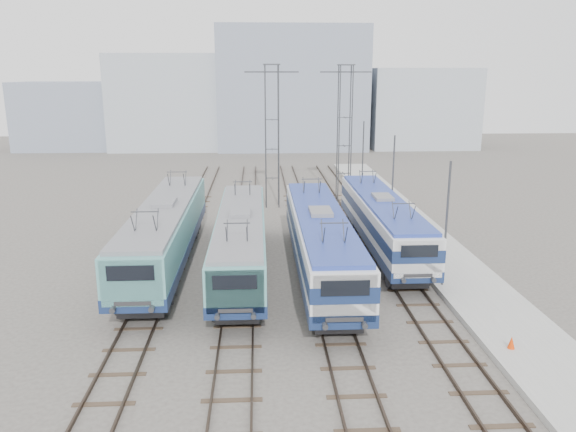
% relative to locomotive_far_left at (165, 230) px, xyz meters
% --- Properties ---
extents(ground, '(160.00, 160.00, 0.00)m').
position_rel_locomotive_far_left_xyz_m(ground, '(6.75, -6.42, -2.34)').
color(ground, '#514C47').
extents(platform, '(4.00, 70.00, 0.30)m').
position_rel_locomotive_far_left_xyz_m(platform, '(16.95, 1.58, -2.19)').
color(platform, '#9E9E99').
rests_on(platform, ground).
extents(locomotive_far_left, '(2.98, 18.82, 3.54)m').
position_rel_locomotive_far_left_xyz_m(locomotive_far_left, '(0.00, 0.00, 0.00)').
color(locomotive_far_left, '#16264F').
rests_on(locomotive_far_left, ground).
extents(locomotive_center_left, '(2.75, 17.36, 3.27)m').
position_rel_locomotive_far_left_xyz_m(locomotive_center_left, '(4.50, -1.47, -0.17)').
color(locomotive_center_left, '#16264F').
rests_on(locomotive_center_left, ground).
extents(locomotive_center_right, '(2.90, 18.33, 3.45)m').
position_rel_locomotive_far_left_xyz_m(locomotive_center_right, '(9.00, -2.23, -0.00)').
color(locomotive_center_right, '#16264F').
rests_on(locomotive_center_right, ground).
extents(locomotive_far_right, '(2.72, 17.21, 3.24)m').
position_rel_locomotive_far_left_xyz_m(locomotive_far_right, '(13.50, 2.34, -0.13)').
color(locomotive_far_right, '#16264F').
rests_on(locomotive_far_right, ground).
extents(catenary_tower_west, '(4.50, 1.20, 12.00)m').
position_rel_locomotive_far_left_xyz_m(catenary_tower_west, '(6.75, 15.58, 4.30)').
color(catenary_tower_west, '#3F4247').
rests_on(catenary_tower_west, ground).
extents(catenary_tower_east, '(4.50, 1.20, 12.00)m').
position_rel_locomotive_far_left_xyz_m(catenary_tower_east, '(13.25, 17.58, 4.30)').
color(catenary_tower_east, '#3F4247').
rests_on(catenary_tower_east, ground).
extents(mast_front, '(0.12, 0.12, 7.00)m').
position_rel_locomotive_far_left_xyz_m(mast_front, '(15.35, -4.42, 1.16)').
color(mast_front, '#3F4247').
rests_on(mast_front, ground).
extents(mast_mid, '(0.12, 0.12, 7.00)m').
position_rel_locomotive_far_left_xyz_m(mast_mid, '(15.35, 7.58, 1.16)').
color(mast_mid, '#3F4247').
rests_on(mast_mid, ground).
extents(mast_rear, '(0.12, 0.12, 7.00)m').
position_rel_locomotive_far_left_xyz_m(mast_rear, '(15.35, 19.58, 1.16)').
color(mast_rear, '#3F4247').
rests_on(mast_rear, ground).
extents(safety_cone, '(0.30, 0.30, 0.53)m').
position_rel_locomotive_far_left_xyz_m(safety_cone, '(15.90, -11.66, -1.77)').
color(safety_cone, '#E03704').
rests_on(safety_cone, platform).
extents(building_west, '(18.00, 12.00, 14.00)m').
position_rel_locomotive_far_left_xyz_m(building_west, '(-7.25, 55.58, 4.66)').
color(building_west, '#A0A9B3').
rests_on(building_west, ground).
extents(building_center, '(22.00, 14.00, 18.00)m').
position_rel_locomotive_far_left_xyz_m(building_center, '(10.75, 55.58, 6.66)').
color(building_center, gray).
rests_on(building_center, ground).
extents(building_east, '(16.00, 12.00, 12.00)m').
position_rel_locomotive_far_left_xyz_m(building_east, '(30.75, 55.58, 3.66)').
color(building_east, '#A0A9B3').
rests_on(building_east, ground).
extents(building_far_west, '(14.00, 10.00, 10.00)m').
position_rel_locomotive_far_left_xyz_m(building_far_west, '(-23.25, 55.58, 2.66)').
color(building_far_west, gray).
rests_on(building_far_west, ground).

